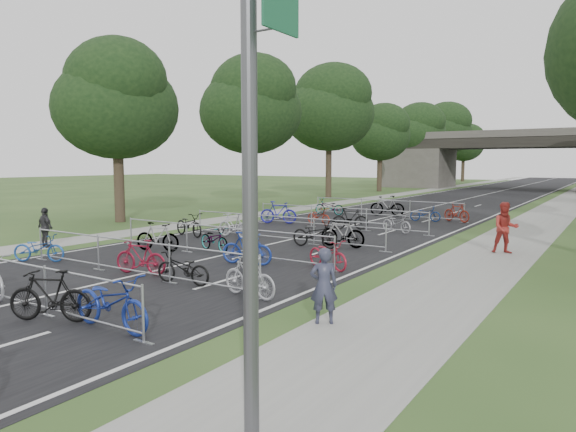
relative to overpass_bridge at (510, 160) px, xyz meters
The scene contains 44 objects.
road 15.41m from the overpass_bridge, 90.00° to the right, with size 11.00×140.00×0.01m, color black.
sidewalk_right 17.36m from the overpass_bridge, 61.93° to the right, with size 3.00×140.00×0.01m, color gray.
sidewalk_left 17.14m from the overpass_bridge, 116.57° to the right, with size 2.00×140.00×0.01m, color gray.
lane_markings 15.41m from the overpass_bridge, 90.00° to the right, with size 0.12×140.00×0.00m, color silver.
overpass_bridge is the anchor object (origin of this frame).
lamppost 63.55m from the overpass_bridge, 82.47° to the right, with size 0.61×0.65×8.21m.
tree_left_0 50.47m from the overpass_bridge, 103.07° to the right, with size 6.72×6.72×10.25m.
tree_left_1 38.97m from the overpass_bridge, 107.08° to the right, with size 7.56×7.56×11.53m.
tree_left_2 27.92m from the overpass_bridge, 114.44° to the right, with size 8.40×8.40×12.81m.
tree_left_3 17.59m from the overpass_bridge, 131.07° to the right, with size 6.72×6.72×10.25m.
tree_left_4 12.05m from the overpass_bridge, behind, with size 7.56×7.56×11.53m.
tree_left_5 16.44m from the overpass_bridge, 136.20° to the left, with size 8.40×8.40×12.81m.
tree_left_6 25.77m from the overpass_bridge, 116.43° to the left, with size 6.72×6.72×10.25m.
barrier_row_1 61.47m from the overpass_bridge, 90.00° to the right, with size 9.70×0.08×1.10m.
barrier_row_2 57.88m from the overpass_bridge, 90.00° to the right, with size 9.70×0.08×1.10m.
barrier_row_3 54.08m from the overpass_bridge, 90.00° to the right, with size 9.70×0.08×1.10m.
barrier_row_4 50.09m from the overpass_bridge, 90.00° to the right, with size 9.70×0.08×1.10m.
barrier_row_5 45.10m from the overpass_bridge, 90.00° to the right, with size 9.70×0.08×1.10m.
barrier_row_6 39.11m from the overpass_bridge, 90.00° to the right, with size 9.70×0.08×1.10m.
bike_6 61.71m from the overpass_bridge, 88.13° to the right, with size 0.51×1.82×1.09m, color black.
bike_7 61.42m from the overpass_bridge, 86.72° to the right, with size 0.75×2.14×1.12m, color navy.
bike_8 58.29m from the overpass_bridge, 94.24° to the right, with size 0.60×1.73×0.91m, color #1B4896.
bike_9 57.61m from the overpass_bridge, 89.95° to the right, with size 0.49×1.74×1.05m, color maroon.
bike_10 57.87m from the overpass_bridge, 88.05° to the right, with size 0.60×1.71×0.90m, color black.
bike_11 58.07m from the overpass_bridge, 85.75° to the right, with size 0.48×1.70×1.02m, color #ACADB4.
bike_12 54.62m from the overpass_bridge, 92.69° to the right, with size 0.51×1.79×1.07m, color #AAACB2.
bike_13 53.42m from the overpass_bridge, 90.84° to the right, with size 0.60×1.73×0.91m, color #AAACB2.
bike_14 54.76m from the overpass_bridge, 88.16° to the right, with size 0.50×1.76×1.06m, color #1B3496.
bike_15 54.06m from the overpass_bridge, 85.47° to the right, with size 0.61×1.75×0.92m, color maroon.
bike_16 51.29m from the overpass_bridge, 94.82° to the right, with size 0.70×2.01×1.06m, color black.
bike_17 50.29m from the overpass_bridge, 92.82° to the right, with size 0.50×1.78×1.07m, color #BABAC2.
bike_18 50.73m from the overpass_bridge, 87.81° to the right, with size 0.71×2.04×1.07m, color black.
bike_19 50.07m from the overpass_bridge, 86.83° to the right, with size 0.53×1.86×1.12m, color #AAACB2.
bike_20 45.13m from the overpass_bridge, 94.67° to the right, with size 0.56×2.00×1.20m, color navy.
bike_21 44.24m from the overpass_bridge, 92.10° to the right, with size 0.59×1.70×0.89m, color maroon.
bike_22 45.14m from the overpass_bridge, 89.13° to the right, with size 0.50×1.79×1.07m, color black.
bike_23 45.00m from the overpass_bridge, 86.19° to the right, with size 0.61×1.74×0.92m, color #98979E.
bike_24 39.67m from the overpass_bridge, 95.16° to the right, with size 0.68×1.95×1.02m, color #AAACB2.
bike_25 38.12m from the overpass_bridge, 90.40° to the right, with size 0.59×2.09×1.26m, color #AAACB2.
bike_26 39.77m from the overpass_bridge, 86.20° to the right, with size 0.58×1.67×0.88m, color navy.
bike_27 39.21m from the overpass_bridge, 83.89° to the right, with size 0.50×1.76×1.06m, color maroon.
pedestrian_a 59.06m from the overpass_bridge, 83.38° to the right, with size 0.57×0.38×1.58m, color #2E3045.
pedestrian_b 48.68m from the overpass_bridge, 80.15° to the right, with size 0.91×0.71×1.86m, color maroon.
pedestrian_c 56.75m from the overpass_bridge, 96.89° to the right, with size 0.91×0.38×1.56m, color #29292C.
Camera 1 is at (11.80, -2.57, 3.30)m, focal length 32.00 mm.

